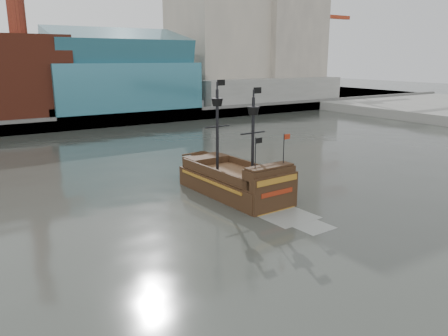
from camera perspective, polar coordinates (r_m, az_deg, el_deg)
ground at (r=32.13m, az=13.98°, el=-10.11°), size 400.00×400.00×0.00m
promenade_far at (r=114.49m, az=-21.68°, el=7.20°), size 220.00×60.00×2.00m
seawall at (r=85.89m, az=-17.75°, el=5.71°), size 220.00×1.00×2.60m
skyline at (r=108.37m, az=-19.19°, el=19.59°), size 149.00×45.00×62.00m
crane_a at (r=143.06m, az=12.48°, el=16.34°), size 22.50×4.00×32.25m
crane_b at (r=156.81m, az=12.32°, el=14.84°), size 19.10×4.00×26.25m
pirate_ship at (r=42.48m, az=1.42°, el=-2.10°), size 5.68×15.99×11.80m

